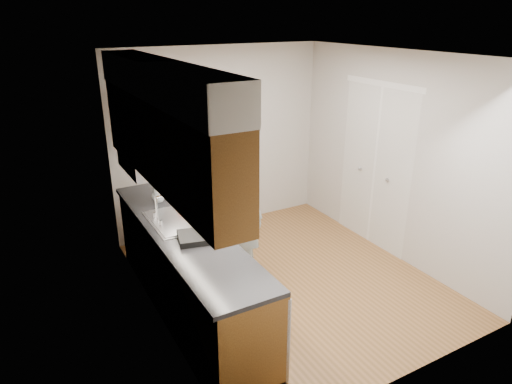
% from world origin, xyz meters
% --- Properties ---
extents(floor, '(3.50, 3.50, 0.00)m').
position_xyz_m(floor, '(0.00, 0.00, 0.00)').
color(floor, brown).
rests_on(floor, ground).
extents(ceiling, '(3.50, 3.50, 0.00)m').
position_xyz_m(ceiling, '(0.00, 0.00, 2.50)').
color(ceiling, white).
rests_on(ceiling, wall_left).
extents(wall_left, '(0.02, 3.50, 2.50)m').
position_xyz_m(wall_left, '(-1.50, 0.00, 1.25)').
color(wall_left, '#B5B1AA').
rests_on(wall_left, floor).
extents(wall_right, '(0.02, 3.50, 2.50)m').
position_xyz_m(wall_right, '(1.50, 0.00, 1.25)').
color(wall_right, '#B5B1AA').
rests_on(wall_right, floor).
extents(wall_back, '(3.00, 0.02, 2.50)m').
position_xyz_m(wall_back, '(0.00, 1.75, 1.25)').
color(wall_back, '#B5B1AA').
rests_on(wall_back, floor).
extents(counter, '(0.64, 2.80, 1.30)m').
position_xyz_m(counter, '(-1.20, -0.00, 0.49)').
color(counter, brown).
rests_on(counter, floor).
extents(upper_cabinets, '(0.47, 2.80, 1.21)m').
position_xyz_m(upper_cabinets, '(-1.33, 0.05, 1.95)').
color(upper_cabinets, brown).
rests_on(upper_cabinets, wall_left).
extents(closet_door, '(0.02, 1.22, 2.05)m').
position_xyz_m(closet_door, '(1.49, 0.30, 1.02)').
color(closet_door, white).
rests_on(closet_door, wall_right).
extents(floor_mat, '(0.58, 0.82, 0.01)m').
position_xyz_m(floor_mat, '(-0.50, 0.19, 0.01)').
color(floor_mat, slate).
rests_on(floor_mat, floor).
extents(person, '(0.55, 0.76, 2.05)m').
position_xyz_m(person, '(-0.50, 0.19, 1.04)').
color(person, '#9CB5BE').
rests_on(person, floor_mat).
extents(soap_bottle_a, '(0.15, 0.15, 0.30)m').
position_xyz_m(soap_bottle_a, '(-1.20, 0.78, 1.09)').
color(soap_bottle_a, silver).
rests_on(soap_bottle_a, counter).
extents(soap_bottle_b, '(0.13, 0.13, 0.20)m').
position_xyz_m(soap_bottle_b, '(-1.03, 0.76, 1.04)').
color(soap_bottle_b, silver).
rests_on(soap_bottle_b, counter).
extents(soap_bottle_c, '(0.17, 0.17, 0.16)m').
position_xyz_m(soap_bottle_c, '(-1.21, 0.80, 1.02)').
color(soap_bottle_c, silver).
rests_on(soap_bottle_c, counter).
extents(soda_can, '(0.08, 0.08, 0.13)m').
position_xyz_m(soda_can, '(-1.05, 0.50, 1.01)').
color(soda_can, '#A1311B').
rests_on(soda_can, counter).
extents(dish_rack, '(0.41, 0.37, 0.06)m').
position_xyz_m(dish_rack, '(-1.18, -0.28, 0.97)').
color(dish_rack, black).
rests_on(dish_rack, counter).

